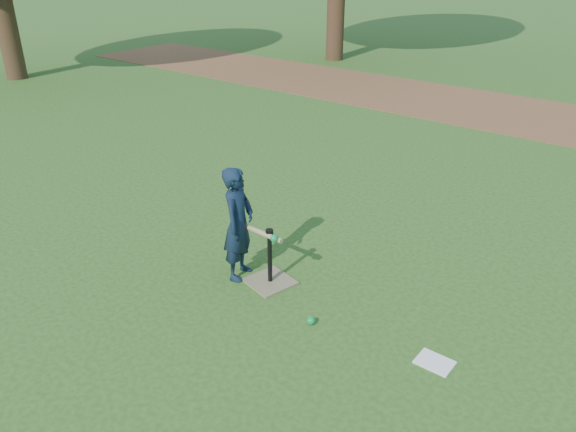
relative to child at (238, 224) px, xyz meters
The scene contains 7 objects.
ground 0.78m from the child, 60.50° to the left, with size 80.00×80.00×0.00m, color #285116.
dirt_strip 7.95m from the child, 88.25° to the left, with size 24.00×3.00×0.01m, color brown.
child is the anchor object (origin of this frame).
wiffle_ball_ground 1.25m from the child, 12.13° to the right, with size 0.08×0.08×0.08m, color #0D9240.
clipboard 2.29m from the child, ahead, with size 0.30×0.23×0.01m, color white.
batting_tee 0.61m from the child, 12.95° to the left, with size 0.52×0.52×0.61m.
swing_action 0.25m from the child, 10.56° to the left, with size 0.63×0.13×0.10m.
Camera 1 is at (3.25, -4.10, 3.19)m, focal length 35.00 mm.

